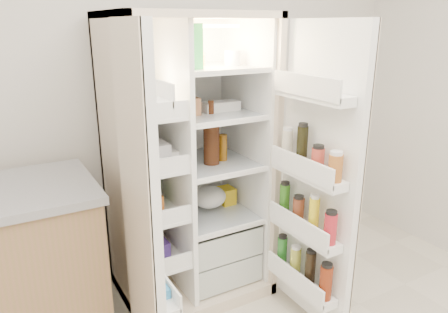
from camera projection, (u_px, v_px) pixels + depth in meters
wall_back at (157, 83)px, 2.84m from camera, size 4.00×0.02×2.70m
refrigerator at (188, 183)px, 2.75m from camera, size 0.92×0.70×1.80m
freezer_door at (142, 213)px, 1.97m from camera, size 0.15×0.40×1.72m
fridge_door at (316, 186)px, 2.36m from camera, size 0.17×0.58×1.72m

